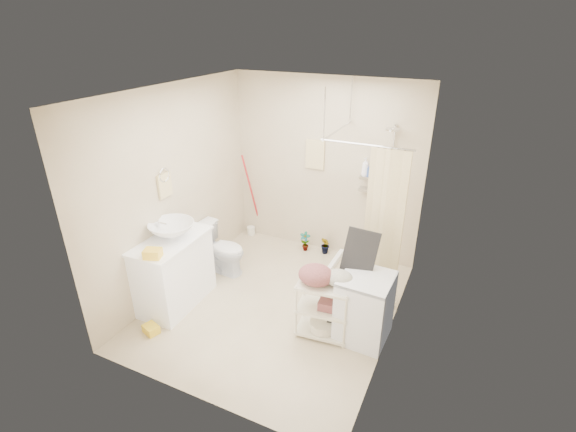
# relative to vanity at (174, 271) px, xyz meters

# --- Properties ---
(floor) EXTENTS (3.20, 3.20, 0.00)m
(floor) POSITION_rel_vanity_xyz_m (1.16, 0.48, -0.45)
(floor) COLOR beige
(floor) RESTS_ON ground
(ceiling) EXTENTS (2.80, 3.20, 0.04)m
(ceiling) POSITION_rel_vanity_xyz_m (1.16, 0.48, 2.15)
(ceiling) COLOR silver
(ceiling) RESTS_ON ground
(wall_back) EXTENTS (2.80, 0.04, 2.60)m
(wall_back) POSITION_rel_vanity_xyz_m (1.16, 2.08, 0.85)
(wall_back) COLOR beige
(wall_back) RESTS_ON ground
(wall_front) EXTENTS (2.80, 0.04, 2.60)m
(wall_front) POSITION_rel_vanity_xyz_m (1.16, -1.12, 0.85)
(wall_front) COLOR beige
(wall_front) RESTS_ON ground
(wall_left) EXTENTS (0.04, 3.20, 2.60)m
(wall_left) POSITION_rel_vanity_xyz_m (-0.24, 0.48, 0.85)
(wall_left) COLOR beige
(wall_left) RESTS_ON ground
(wall_right) EXTENTS (0.04, 3.20, 2.60)m
(wall_right) POSITION_rel_vanity_xyz_m (2.56, 0.48, 0.85)
(wall_right) COLOR beige
(wall_right) RESTS_ON ground
(vanity) EXTENTS (0.60, 1.03, 0.90)m
(vanity) POSITION_rel_vanity_xyz_m (0.00, 0.00, 0.00)
(vanity) COLOR white
(vanity) RESTS_ON ground
(sink) EXTENTS (0.63, 0.63, 0.19)m
(sink) POSITION_rel_vanity_xyz_m (-0.01, 0.07, 0.54)
(sink) COLOR white
(sink) RESTS_ON vanity
(counter_basket) EXTENTS (0.22, 0.20, 0.10)m
(counter_basket) POSITION_rel_vanity_xyz_m (0.11, -0.41, 0.50)
(counter_basket) COLOR yellow
(counter_basket) RESTS_ON vanity
(floor_basket) EXTENTS (0.30, 0.26, 0.14)m
(floor_basket) POSITION_rel_vanity_xyz_m (0.10, -0.60, -0.38)
(floor_basket) COLOR yellow
(floor_basket) RESTS_ON ground
(toilet) EXTENTS (0.72, 0.45, 0.71)m
(toilet) POSITION_rel_vanity_xyz_m (0.12, 0.87, -0.10)
(toilet) COLOR silver
(toilet) RESTS_ON ground
(mop) EXTENTS (0.17, 0.17, 1.40)m
(mop) POSITION_rel_vanity_xyz_m (-0.07, 1.99, 0.25)
(mop) COLOR red
(mop) RESTS_ON ground
(potted_plant_a) EXTENTS (0.18, 0.14, 0.31)m
(potted_plant_a) POSITION_rel_vanity_xyz_m (0.95, 1.88, -0.29)
(potted_plant_a) COLOR brown
(potted_plant_a) RESTS_ON ground
(potted_plant_b) EXTENTS (0.20, 0.20, 0.29)m
(potted_plant_b) POSITION_rel_vanity_xyz_m (1.28, 1.92, -0.30)
(potted_plant_b) COLOR brown
(potted_plant_b) RESTS_ON ground
(hanging_towel) EXTENTS (0.28, 0.03, 0.42)m
(hanging_towel) POSITION_rel_vanity_xyz_m (1.01, 2.06, 1.05)
(hanging_towel) COLOR beige
(hanging_towel) RESTS_ON wall_back
(towel_ring) EXTENTS (0.04, 0.22, 0.34)m
(towel_ring) POSITION_rel_vanity_xyz_m (-0.22, 0.28, 1.02)
(towel_ring) COLOR beige
(towel_ring) RESTS_ON wall_left
(tp_holder) EXTENTS (0.08, 0.12, 0.14)m
(tp_holder) POSITION_rel_vanity_xyz_m (-0.20, 0.53, 0.27)
(tp_holder) COLOR white
(tp_holder) RESTS_ON wall_left
(shower) EXTENTS (1.10, 1.10, 2.10)m
(shower) POSITION_rel_vanity_xyz_m (2.01, 1.53, 0.60)
(shower) COLOR white
(shower) RESTS_ON ground
(shampoo_bottle_a) EXTENTS (0.12, 0.12, 0.25)m
(shampoo_bottle_a) POSITION_rel_vanity_xyz_m (1.77, 1.99, 1.00)
(shampoo_bottle_a) COLOR white
(shampoo_bottle_a) RESTS_ON shower
(shampoo_bottle_b) EXTENTS (0.10, 0.10, 0.19)m
(shampoo_bottle_b) POSITION_rel_vanity_xyz_m (1.84, 2.00, 0.96)
(shampoo_bottle_b) COLOR #324E95
(shampoo_bottle_b) RESTS_ON shower
(washing_machine) EXTENTS (0.56, 0.58, 0.79)m
(washing_machine) POSITION_rel_vanity_xyz_m (2.30, 0.38, -0.06)
(washing_machine) COLOR silver
(washing_machine) RESTS_ON ground
(laundry_rack) EXTENTS (0.62, 0.40, 0.81)m
(laundry_rack) POSITION_rel_vanity_xyz_m (1.88, 0.22, -0.05)
(laundry_rack) COLOR beige
(laundry_rack) RESTS_ON ground
(ironing_board) EXTENTS (0.37, 0.17, 1.26)m
(ironing_board) POSITION_rel_vanity_xyz_m (2.13, 0.45, 0.18)
(ironing_board) COLOR black
(ironing_board) RESTS_ON ground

